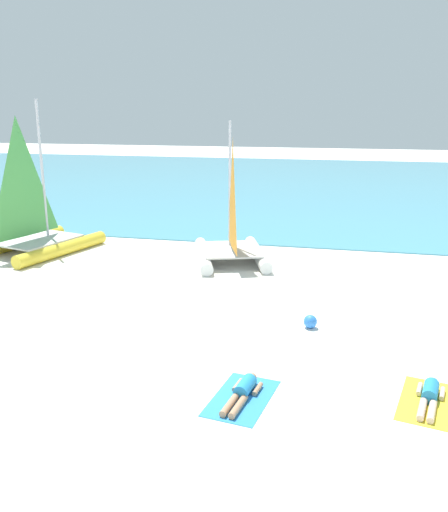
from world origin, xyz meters
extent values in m
plane|color=white|center=(0.00, 10.00, 0.00)|extent=(120.00, 120.00, 0.00)
cube|color=#4C9EB7|center=(0.00, 31.36, 0.03)|extent=(120.00, 40.00, 0.05)
cylinder|color=yellow|center=(-9.63, 8.67, 0.26)|extent=(1.74, 4.60, 0.53)
cylinder|color=yellow|center=(-7.29, 8.03, 0.26)|extent=(1.74, 4.60, 0.53)
cube|color=silver|center=(-8.52, 8.14, 0.56)|extent=(3.12, 3.50, 0.07)
cylinder|color=silver|center=(-8.34, 8.78, 3.28)|extent=(0.11, 0.11, 5.51)
pyramid|color=#4CA54C|center=(-8.63, 7.72, 3.12)|extent=(0.71, 2.35, 4.63)
cylinder|color=white|center=(-1.59, 8.47, 0.23)|extent=(1.72, 3.95, 0.46)
cylinder|color=white|center=(0.40, 9.14, 0.23)|extent=(1.72, 3.95, 0.46)
cube|color=silver|center=(-0.53, 8.63, 0.49)|extent=(2.82, 3.11, 0.06)
cylinder|color=silver|center=(-0.72, 9.17, 2.85)|extent=(0.10, 0.10, 4.78)
pyramid|color=orange|center=(-0.41, 8.27, 2.71)|extent=(0.73, 2.01, 4.02)
cube|color=#338CD8|center=(1.84, -1.20, 0.01)|extent=(1.37, 2.04, 0.01)
cylinder|color=#268CCC|center=(1.87, -1.00, 0.16)|extent=(0.39, 0.66, 0.30)
sphere|color=tan|center=(1.93, -0.59, 0.16)|extent=(0.22, 0.22, 0.22)
cylinder|color=tan|center=(1.68, -1.63, 0.08)|extent=(0.26, 0.79, 0.14)
cylinder|color=tan|center=(1.86, -1.65, 0.08)|extent=(0.26, 0.79, 0.14)
cylinder|color=tan|center=(1.67, -0.81, 0.07)|extent=(0.17, 0.46, 0.10)
cylinder|color=tan|center=(2.11, -0.88, 0.07)|extent=(0.17, 0.46, 0.10)
cube|color=yellow|center=(5.52, -0.51, 0.01)|extent=(1.47, 2.09, 0.01)
cylinder|color=#268CCC|center=(5.56, -0.32, 0.16)|extent=(0.42, 0.67, 0.30)
sphere|color=beige|center=(5.65, 0.08, 0.16)|extent=(0.22, 0.22, 0.22)
cylinder|color=beige|center=(5.34, -0.93, 0.08)|extent=(0.30, 0.79, 0.14)
cylinder|color=beige|center=(5.51, -0.97, 0.08)|extent=(0.30, 0.79, 0.14)
cylinder|color=beige|center=(5.38, -0.12, 0.07)|extent=(0.19, 0.46, 0.10)
cylinder|color=beige|center=(5.81, -0.21, 0.07)|extent=(0.19, 0.46, 0.10)
sphere|color=#337FE5|center=(2.91, 2.80, 0.18)|extent=(0.36, 0.36, 0.36)
camera|label=1|loc=(3.71, -10.88, 5.71)|focal=38.08mm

